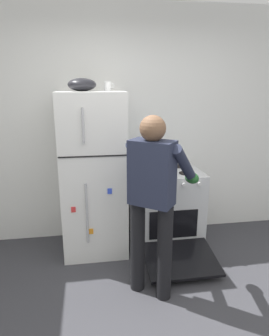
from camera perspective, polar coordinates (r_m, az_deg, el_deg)
kitchen_wall_back at (r=3.63m, az=-1.61°, el=7.97°), size 6.00×0.10×2.70m
refrigerator at (r=3.33m, az=-7.74°, el=-1.17°), size 0.68×0.72×1.76m
stove_range at (r=3.58m, az=6.03°, el=-7.49°), size 0.76×1.20×0.89m
person_cook at (r=2.55m, az=3.65°, el=-4.39°), size 0.70×0.75×1.60m
red_pot at (r=3.35m, az=3.77°, el=0.13°), size 0.36×0.26×0.10m
coffee_mug at (r=3.25m, az=-5.04°, el=15.08°), size 0.11×0.08×0.10m
mixing_bowl at (r=3.19m, az=-9.86°, el=15.20°), size 0.28×0.28×0.13m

